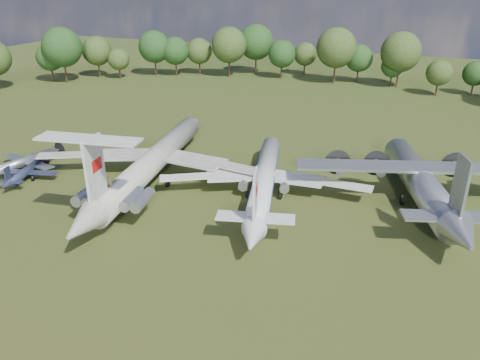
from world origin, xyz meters
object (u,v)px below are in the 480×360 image
at_px(il62_airliner, 154,165).
at_px(small_prop_west, 25,174).
at_px(person_on_il62, 110,181).
at_px(an12_transport, 420,186).
at_px(tu104_jet, 264,183).
at_px(small_prop_northwest, 25,164).

distance_m(il62_airliner, small_prop_west, 20.63).
height_order(il62_airliner, person_on_il62, person_on_il62).
xyz_separation_m(an12_transport, small_prop_west, (-58.08, -16.36, -1.57)).
bearing_deg(person_on_il62, tu104_jet, -126.36).
bearing_deg(small_prop_northwest, small_prop_west, -33.89).
bearing_deg(an12_transport, il62_airliner, 172.53).
height_order(tu104_jet, an12_transport, an12_transport).
xyz_separation_m(an12_transport, person_on_il62, (-36.49, -22.17, 3.31)).
bearing_deg(tu104_jet, person_on_il62, -150.73).
relative_size(an12_transport, small_prop_northwest, 2.44).
relative_size(il62_airliner, tu104_jet, 1.24).
xyz_separation_m(il62_airliner, small_prop_west, (-18.91, -8.10, -1.53)).
bearing_deg(small_prop_west, tu104_jet, -2.32).
height_order(il62_airliner, small_prop_northwest, il62_airliner).
bearing_deg(small_prop_west, il62_airliner, 6.21).
xyz_separation_m(tu104_jet, person_on_il62, (-15.36, -15.48, 3.80)).
bearing_deg(an12_transport, tu104_jet, 178.20).
xyz_separation_m(tu104_jet, small_prop_west, (-36.95, -9.67, -1.08)).
xyz_separation_m(small_prop_west, person_on_il62, (21.59, -5.81, 4.88)).
distance_m(an12_transport, small_prop_northwest, 62.81).
bearing_deg(small_prop_west, small_prop_northwest, 119.62).
bearing_deg(small_prop_northwest, an12_transport, 21.67).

